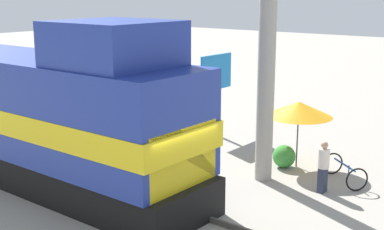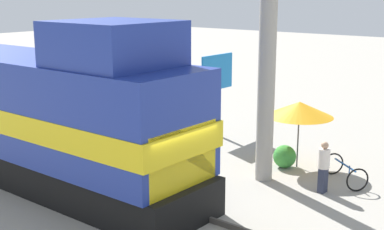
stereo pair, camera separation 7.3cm
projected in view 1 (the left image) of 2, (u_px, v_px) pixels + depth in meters
The scene contains 9 objects.
ground_plane at pixel (155, 219), 14.13m from camera, with size 120.00×120.00×0.00m, color gray.
rail_near at pixel (136, 225), 13.56m from camera, with size 0.08×33.24×0.15m, color #4C4742.
rail_far at pixel (173, 207), 14.66m from camera, with size 0.08×33.24×0.15m, color #4C4742.
locomotive at pixel (37, 114), 16.65m from camera, with size 3.04×13.29×5.12m.
vendor_umbrella at pixel (299, 109), 17.83m from camera, with size 2.28×2.28×2.28m.
billboard_sign at pixel (216, 77), 21.74m from camera, with size 1.99×0.12×3.37m.
shrub_cluster at pixel (284, 156), 18.14m from camera, with size 0.78×0.78×0.78m, color #388C38.
person_bystander at pixel (323, 165), 15.81m from camera, with size 0.34×0.34×1.57m.
bicycle at pixel (344, 171), 16.72m from camera, with size 1.58×1.72×0.73m.
Camera 1 is at (-9.66, -8.95, 5.88)m, focal length 50.00 mm.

